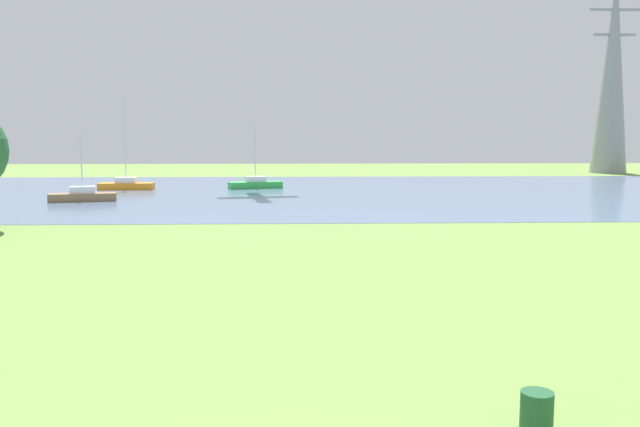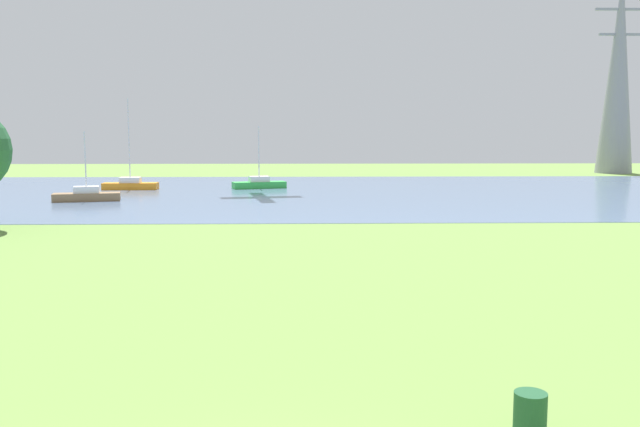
{
  "view_description": "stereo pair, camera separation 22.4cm",
  "coord_description": "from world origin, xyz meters",
  "px_view_note": "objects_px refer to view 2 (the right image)",
  "views": [
    {
      "loc": [
        0.3,
        -8.35,
        5.2
      ],
      "look_at": [
        1.17,
        16.17,
        2.25
      ],
      "focal_mm": 38.49,
      "sensor_mm": 36.0,
      "label": 1
    },
    {
      "loc": [
        0.52,
        -8.36,
        5.2
      ],
      "look_at": [
        1.17,
        16.17,
        2.25
      ],
      "focal_mm": 38.49,
      "sensor_mm": 36.0,
      "label": 2
    }
  ],
  "objects_px": {
    "litter_bin": "(530,415)",
    "sailboat_brown": "(87,195)",
    "sailboat_orange": "(130,184)",
    "electricity_pylon": "(618,72)",
    "sailboat_green": "(259,184)"
  },
  "relations": [
    {
      "from": "sailboat_orange",
      "to": "sailboat_green",
      "type": "xyz_separation_m",
      "value": [
        11.43,
        0.97,
        -0.03
      ]
    },
    {
      "from": "sailboat_brown",
      "to": "sailboat_orange",
      "type": "distance_m",
      "value": 10.22
    },
    {
      "from": "litter_bin",
      "to": "sailboat_green",
      "type": "bearing_deg",
      "value": 98.6
    },
    {
      "from": "sailboat_green",
      "to": "litter_bin",
      "type": "bearing_deg",
      "value": -81.4
    },
    {
      "from": "litter_bin",
      "to": "sailboat_green",
      "type": "xyz_separation_m",
      "value": [
        -7.78,
        51.44,
        0.05
      ]
    },
    {
      "from": "litter_bin",
      "to": "sailboat_brown",
      "type": "bearing_deg",
      "value": 116.34
    },
    {
      "from": "sailboat_orange",
      "to": "sailboat_brown",
      "type": "bearing_deg",
      "value": -94.07
    },
    {
      "from": "litter_bin",
      "to": "electricity_pylon",
      "type": "relative_size",
      "value": 0.03
    },
    {
      "from": "litter_bin",
      "to": "sailboat_brown",
      "type": "distance_m",
      "value": 44.95
    },
    {
      "from": "litter_bin",
      "to": "sailboat_green",
      "type": "height_order",
      "value": "sailboat_green"
    },
    {
      "from": "sailboat_orange",
      "to": "electricity_pylon",
      "type": "bearing_deg",
      "value": 23.25
    },
    {
      "from": "sailboat_green",
      "to": "electricity_pylon",
      "type": "xyz_separation_m",
      "value": [
        42.92,
        22.38,
        12.05
      ]
    },
    {
      "from": "sailboat_green",
      "to": "electricity_pylon",
      "type": "height_order",
      "value": "electricity_pylon"
    },
    {
      "from": "electricity_pylon",
      "to": "sailboat_brown",
      "type": "bearing_deg",
      "value": -148.66
    },
    {
      "from": "sailboat_brown",
      "to": "sailboat_orange",
      "type": "bearing_deg",
      "value": 85.93
    }
  ]
}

